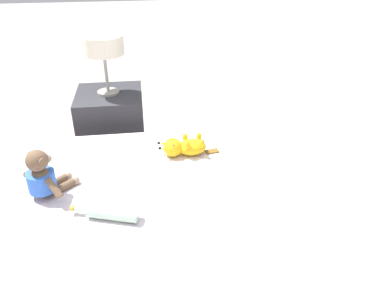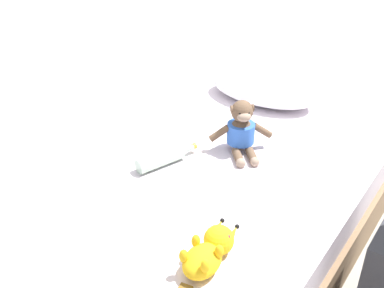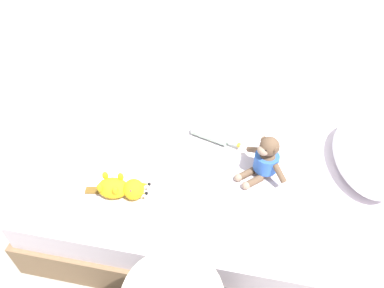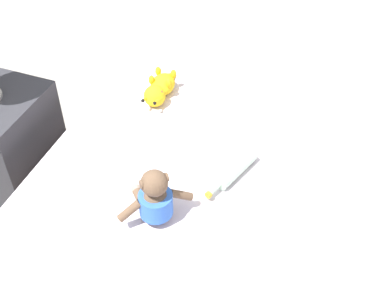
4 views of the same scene
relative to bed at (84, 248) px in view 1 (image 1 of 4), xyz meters
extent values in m
plane|color=#9E998E|center=(0.00, 0.00, -0.19)|extent=(16.00, 16.00, 0.00)
cube|color=#846647|center=(0.00, 0.00, -0.08)|extent=(1.47, 2.01, 0.22)
cube|color=silver|center=(0.00, 0.00, 0.12)|extent=(1.42, 1.95, 0.16)
ellipsoid|color=brown|center=(0.15, 0.16, 0.27)|extent=(0.15, 0.15, 0.15)
cylinder|color=blue|center=(0.15, 0.16, 0.28)|extent=(0.17, 0.17, 0.09)
sphere|color=brown|center=(0.15, 0.16, 0.38)|extent=(0.10, 0.10, 0.10)
ellipsoid|color=gray|center=(0.18, 0.13, 0.37)|extent=(0.08, 0.08, 0.04)
sphere|color=black|center=(0.19, 0.15, 0.39)|extent=(0.01, 0.01, 0.01)
sphere|color=black|center=(0.16, 0.12, 0.39)|extent=(0.01, 0.01, 0.01)
cylinder|color=brown|center=(0.18, 0.19, 0.39)|extent=(0.03, 0.03, 0.03)
cylinder|color=brown|center=(0.11, 0.13, 0.39)|extent=(0.03, 0.03, 0.03)
cylinder|color=brown|center=(0.22, 0.23, 0.28)|extent=(0.09, 0.09, 0.08)
cylinder|color=brown|center=(0.08, 0.10, 0.28)|extent=(0.09, 0.09, 0.08)
cylinder|color=brown|center=(0.23, 0.11, 0.21)|extent=(0.09, 0.10, 0.04)
cylinder|color=brown|center=(0.19, 0.07, 0.21)|extent=(0.09, 0.10, 0.04)
sphere|color=gray|center=(0.27, 0.08, 0.21)|extent=(0.04, 0.04, 0.04)
sphere|color=gray|center=(0.23, 0.03, 0.21)|extent=(0.04, 0.04, 0.04)
ellipsoid|color=yellow|center=(0.43, -0.55, 0.24)|extent=(0.12, 0.15, 0.08)
sphere|color=yellow|center=(0.42, -0.44, 0.25)|extent=(0.10, 0.10, 0.10)
cone|color=yellow|center=(0.39, -0.40, 0.26)|extent=(0.03, 0.06, 0.05)
sphere|color=black|center=(0.39, -0.37, 0.26)|extent=(0.02, 0.02, 0.02)
cone|color=yellow|center=(0.45, -0.40, 0.26)|extent=(0.03, 0.06, 0.05)
sphere|color=black|center=(0.45, -0.37, 0.26)|extent=(0.02, 0.02, 0.02)
sphere|color=red|center=(0.39, -0.45, 0.27)|extent=(0.02, 0.02, 0.02)
sphere|color=red|center=(0.45, -0.44, 0.27)|extent=(0.02, 0.02, 0.02)
ellipsoid|color=yellow|center=(0.38, -0.52, 0.28)|extent=(0.03, 0.03, 0.05)
ellipsoid|color=yellow|center=(0.47, -0.51, 0.28)|extent=(0.03, 0.03, 0.05)
ellipsoid|color=yellow|center=(0.39, -0.59, 0.28)|extent=(0.03, 0.03, 0.05)
ellipsoid|color=yellow|center=(0.47, -0.59, 0.28)|extent=(0.03, 0.03, 0.05)
cube|color=brown|center=(0.43, -0.66, 0.20)|extent=(0.05, 0.08, 0.01)
cylinder|color=#B2D1B7|center=(-0.05, -0.15, 0.23)|extent=(0.13, 0.22, 0.06)
cylinder|color=#B2D1B7|center=(-0.01, -0.02, 0.23)|extent=(0.04, 0.07, 0.02)
cylinder|color=gold|center=(0.00, 0.02, 0.23)|extent=(0.03, 0.02, 0.03)
cube|color=#2D2D33|center=(1.05, -0.09, 0.07)|extent=(0.42, 0.42, 0.51)
cylinder|color=gray|center=(1.05, -0.09, 0.33)|extent=(0.14, 0.14, 0.01)
cylinder|color=gray|center=(1.05, -0.09, 0.46)|extent=(0.02, 0.02, 0.24)
cylinder|color=beige|center=(1.05, -0.09, 0.63)|extent=(0.25, 0.25, 0.12)
camera|label=1|loc=(-1.33, -0.31, 1.25)|focal=36.14mm
camera|label=2|loc=(1.01, -1.42, 1.28)|focal=43.80mm
camera|label=3|loc=(1.36, 0.02, 1.49)|focal=31.50mm
camera|label=4|loc=(-0.39, 1.21, 1.66)|focal=47.62mm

